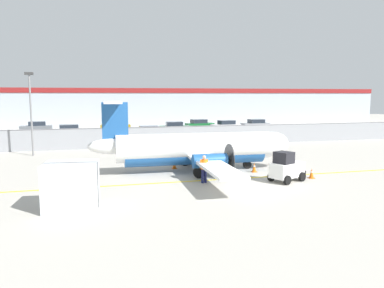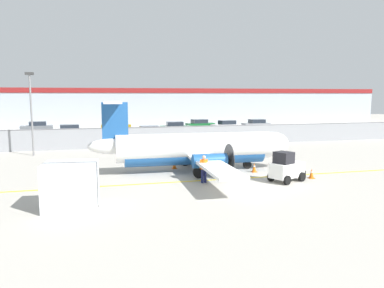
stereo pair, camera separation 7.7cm
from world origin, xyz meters
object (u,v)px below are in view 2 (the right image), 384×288
parked_car_7 (256,125)px  ground_crew_worker (204,168)px  parked_car_0 (37,127)px  traffic_cone_far_right (274,161)px  parked_car_5 (200,125)px  apron_light_pole (31,107)px  traffic_cone_far_left (254,168)px  traffic_cone_near_right (312,174)px  parked_car_6 (226,126)px  parked_car_4 (176,128)px  parked_car_3 (150,133)px  parked_car_2 (116,126)px  cargo_container (71,186)px  commuter_airplane (199,148)px  parked_car_1 (71,131)px  traffic_cone_near_left (174,164)px  baggage_tug (286,168)px

parked_car_7 → ground_crew_worker: bearing=56.5°
parked_car_7 → parked_car_0: bearing=-10.0°
traffic_cone_far_right → parked_car_5: (2.07, 28.51, 0.58)m
apron_light_pole → traffic_cone_far_right: bearing=-27.1°
ground_crew_worker → traffic_cone_far_left: (4.29, 2.23, -0.64)m
traffic_cone_far_left → apron_light_pole: apron_light_pole is taller
traffic_cone_near_right → traffic_cone_far_right: size_ratio=1.00×
traffic_cone_far_left → parked_car_6: (7.69, 27.41, 0.58)m
parked_car_4 → traffic_cone_far_left: bearing=-86.7°
parked_car_3 → parked_car_2: bearing=109.6°
traffic_cone_near_right → parked_car_4: parked_car_4 is taller
parked_car_7 → cargo_container: bearing=49.8°
traffic_cone_near_right → parked_car_2: bearing=107.6°
commuter_airplane → parked_car_2: (-4.22, 29.42, -0.71)m
parked_car_1 → apron_light_pole: (-2.34, -13.22, 3.41)m
traffic_cone_near_left → parked_car_4: size_ratio=0.15×
commuter_airplane → parked_car_2: commuter_airplane is taller
ground_crew_worker → parked_car_7: 35.30m
apron_light_pole → traffic_cone_near_left: bearing=-39.4°
parked_car_2 → parked_car_6: (15.51, -3.33, 0.00)m
ground_crew_worker → cargo_container: 8.22m
parked_car_0 → parked_car_5: 23.17m
parked_car_6 → parked_car_7: (5.20, 1.21, 0.00)m
traffic_cone_near_left → apron_light_pole: apron_light_pole is taller
baggage_tug → parked_car_0: baggage_tug is taller
parked_car_6 → traffic_cone_far_left: bearing=68.6°
parked_car_7 → traffic_cone_near_left: bearing=50.9°
parked_car_0 → parked_car_6: size_ratio=1.01×
traffic_cone_near_right → parked_car_1: 32.02m
parked_car_1 → apron_light_pole: bearing=-104.7°
ground_crew_worker → traffic_cone_far_left: ground_crew_worker is taller
parked_car_7 → apron_light_pole: (-28.87, -17.08, 3.41)m
parked_car_3 → apron_light_pole: bearing=-141.9°
parked_car_1 → parked_car_4: bearing=2.5°
parked_car_4 → parked_car_0: bearing=167.6°
baggage_tug → parked_car_6: bearing=52.4°
commuter_airplane → traffic_cone_far_right: bearing=8.4°
parked_car_2 → apron_light_pole: size_ratio=0.59×
apron_light_pole → cargo_container: bearing=-76.2°
parked_car_0 → parked_car_7: bearing=166.9°
parked_car_2 → ground_crew_worker: bearing=-79.7°
traffic_cone_near_right → parked_car_3: size_ratio=0.15×
commuter_airplane → cargo_container: bearing=-137.9°
traffic_cone_far_left → parked_car_3: size_ratio=0.15×
traffic_cone_near_right → parked_car_7: 32.95m
parked_car_3 → parked_car_6: same height
parked_car_1 → parked_car_2: bearing=41.1°
traffic_cone_near_right → parked_car_6: (4.92, 30.14, 0.58)m
parked_car_7 → parked_car_2: bearing=-10.3°
traffic_cone_far_right → parked_car_4: 24.55m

